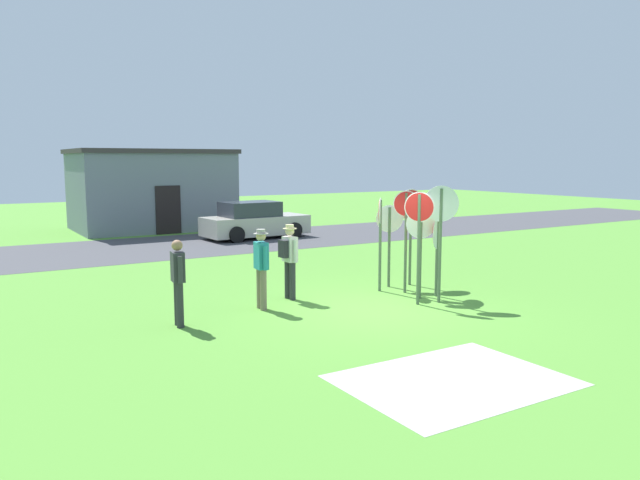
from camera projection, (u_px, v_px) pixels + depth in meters
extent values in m
plane|color=#518E33|center=(375.00, 310.00, 13.09)|extent=(80.00, 80.00, 0.00)
cube|color=#424247|center=(187.00, 245.00, 23.16)|extent=(60.00, 6.40, 0.01)
cube|color=#ADAAA3|center=(453.00, 380.00, 8.93)|extent=(3.20, 2.40, 0.01)
cube|color=slate|center=(151.00, 191.00, 28.51)|extent=(6.74, 4.87, 3.49)
cube|color=#383333|center=(150.00, 152.00, 28.27)|extent=(6.94, 5.07, 0.20)
cube|color=black|center=(168.00, 210.00, 26.53)|extent=(1.10, 0.08, 2.10)
cube|color=#B7B2A3|center=(256.00, 225.00, 25.23)|extent=(4.39, 2.02, 0.76)
cube|color=#2D333D|center=(250.00, 209.00, 25.00)|extent=(2.31, 1.64, 0.60)
cylinder|color=black|center=(273.00, 226.00, 26.74)|extent=(0.65, 0.25, 0.64)
cylinder|color=black|center=(295.00, 230.00, 25.27)|extent=(0.65, 0.25, 0.64)
cylinder|color=black|center=(217.00, 230.00, 25.24)|extent=(0.65, 0.25, 0.64)
cylinder|color=black|center=(237.00, 235.00, 23.77)|extent=(0.65, 0.25, 0.64)
cylinder|color=#51664C|center=(420.00, 255.00, 14.14)|extent=(0.10, 0.10, 2.03)
cylinder|color=white|center=(421.00, 224.00, 14.04)|extent=(0.61, 0.34, 0.68)
cylinder|color=red|center=(421.00, 224.00, 14.05)|extent=(0.56, 0.32, 0.63)
cylinder|color=#51664C|center=(406.00, 243.00, 14.70)|extent=(0.10, 0.10, 2.42)
cylinder|color=white|center=(406.00, 204.00, 14.58)|extent=(0.45, 0.45, 0.63)
cylinder|color=red|center=(406.00, 204.00, 14.57)|extent=(0.42, 0.42, 0.58)
cylinder|color=#51664C|center=(419.00, 250.00, 13.48)|extent=(0.12, 0.11, 2.46)
cylinder|color=white|center=(419.00, 207.00, 13.35)|extent=(0.43, 0.54, 0.67)
cylinder|color=red|center=(419.00, 207.00, 13.34)|extent=(0.40, 0.50, 0.62)
cylinder|color=#51664C|center=(389.00, 247.00, 15.42)|extent=(0.09, 0.09, 2.02)
cylinder|color=white|center=(390.00, 219.00, 15.33)|extent=(0.63, 0.31, 0.69)
cylinder|color=red|center=(389.00, 219.00, 15.34)|extent=(0.58, 0.29, 0.64)
cylinder|color=#51664C|center=(437.00, 258.00, 14.36)|extent=(0.10, 0.10, 1.83)
cylinder|color=white|center=(437.00, 233.00, 14.29)|extent=(0.65, 0.43, 0.76)
cylinder|color=red|center=(437.00, 233.00, 14.29)|extent=(0.60, 0.40, 0.71)
cylinder|color=#51664C|center=(440.00, 246.00, 13.68)|extent=(0.09, 0.09, 2.57)
cylinder|color=white|center=(441.00, 204.00, 13.55)|extent=(0.72, 0.38, 0.81)
cylinder|color=red|center=(441.00, 204.00, 13.56)|extent=(0.67, 0.35, 0.75)
cylinder|color=#51664C|center=(380.00, 246.00, 14.90)|extent=(0.10, 0.10, 2.24)
cylinder|color=white|center=(381.00, 211.00, 14.79)|extent=(0.44, 0.47, 0.63)
cylinder|color=red|center=(380.00, 211.00, 14.79)|extent=(0.41, 0.43, 0.58)
cylinder|color=#51664C|center=(410.00, 239.00, 15.64)|extent=(0.07, 0.07, 2.40)
cylinder|color=white|center=(411.00, 205.00, 15.53)|extent=(0.82, 0.04, 0.82)
cylinder|color=red|center=(411.00, 205.00, 15.52)|extent=(0.76, 0.04, 0.76)
cylinder|color=#7A6B56|center=(260.00, 288.00, 13.26)|extent=(0.14, 0.14, 0.88)
cylinder|color=#7A6B56|center=(263.00, 290.00, 13.07)|extent=(0.14, 0.14, 0.88)
cube|color=teal|center=(261.00, 256.00, 13.07)|extent=(0.25, 0.38, 0.58)
cylinder|color=teal|center=(257.00, 255.00, 13.29)|extent=(0.09, 0.09, 0.52)
cylinder|color=teal|center=(265.00, 258.00, 12.86)|extent=(0.09, 0.09, 0.52)
sphere|color=tan|center=(261.00, 236.00, 13.02)|extent=(0.21, 0.21, 0.21)
cylinder|color=gray|center=(261.00, 234.00, 13.01)|extent=(0.32, 0.31, 0.02)
cylinder|color=gray|center=(261.00, 231.00, 13.00)|extent=(0.19, 0.19, 0.09)
cylinder|color=#2D2D33|center=(178.00, 303.00, 11.90)|extent=(0.14, 0.14, 0.88)
cylinder|color=#2D2D33|center=(180.00, 305.00, 11.70)|extent=(0.14, 0.14, 0.88)
cube|color=#333338|center=(178.00, 267.00, 11.70)|extent=(0.27, 0.39, 0.58)
cylinder|color=#333338|center=(175.00, 266.00, 11.92)|extent=(0.09, 0.09, 0.52)
cylinder|color=#333338|center=(180.00, 270.00, 11.49)|extent=(0.09, 0.09, 0.52)
sphere|color=#9E7051|center=(177.00, 245.00, 11.65)|extent=(0.21, 0.21, 0.21)
cylinder|color=#2D2D33|center=(288.00, 280.00, 14.20)|extent=(0.14, 0.14, 0.88)
cylinder|color=#2D2D33|center=(293.00, 281.00, 14.02)|extent=(0.14, 0.14, 0.88)
cube|color=beige|center=(290.00, 249.00, 14.02)|extent=(0.24, 0.37, 0.58)
cylinder|color=beige|center=(284.00, 249.00, 14.22)|extent=(0.09, 0.09, 0.52)
cylinder|color=beige|center=(295.00, 251.00, 13.82)|extent=(0.09, 0.09, 0.52)
sphere|color=beige|center=(290.00, 231.00, 13.96)|extent=(0.21, 0.21, 0.21)
cylinder|color=beige|center=(290.00, 229.00, 13.96)|extent=(0.31, 0.31, 0.02)
cylinder|color=beige|center=(290.00, 226.00, 13.95)|extent=(0.19, 0.19, 0.09)
cube|color=#232328|center=(283.00, 249.00, 13.92)|extent=(0.15, 0.27, 0.40)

